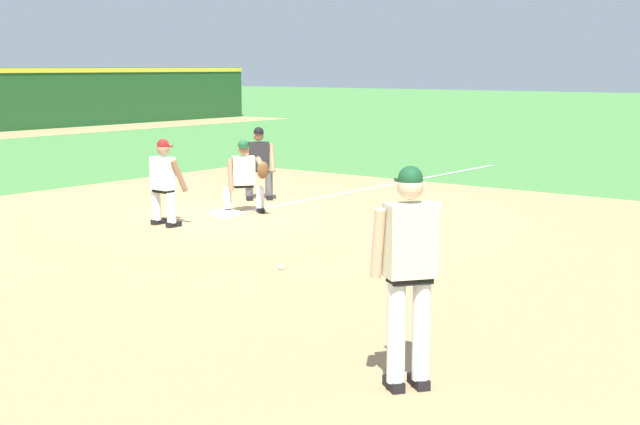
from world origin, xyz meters
name	(u,v)px	position (x,y,z in m)	size (l,w,h in m)	color
ground_plane	(225,216)	(0.00, 0.00, 0.00)	(160.00, 160.00, 0.00)	#47843D
infield_dirt_patch	(283,271)	(-2.69, -3.62, 0.00)	(18.00, 18.00, 0.01)	tan
foul_line_stripe	(386,185)	(5.20, 0.00, 0.01)	(10.41, 0.10, 0.00)	white
first_base_bag	(225,213)	(0.00, 0.00, 0.04)	(0.38, 0.38, 0.09)	white
baseball	(281,267)	(-2.66, -3.55, 0.04)	(0.07, 0.07, 0.07)	white
pitcher	(410,264)	(-5.35, -7.21, 1.06)	(0.85, 0.55, 1.86)	black
first_baseman	(245,174)	(0.41, -0.12, 0.73)	(0.72, 1.09, 1.34)	black
baserunner	(164,179)	(-1.36, 0.09, 0.79)	(0.46, 0.61, 1.46)	black
umpire	(259,161)	(1.82, 0.81, 0.79)	(0.68, 0.66, 1.46)	black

